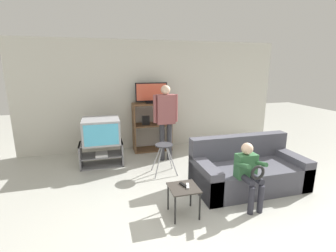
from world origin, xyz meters
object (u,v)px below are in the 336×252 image
tv_stand (102,154)px  snack_table (184,191)px  remote_control_black (183,185)px  person_seated_child (249,170)px  remote_control_white (188,186)px  media_shelf (152,126)px  folding_stool (164,150)px  person_standing_adult (166,116)px  television_main (101,131)px  couch (247,171)px  television_flat (151,93)px

tv_stand → snack_table: tv_stand is taller
remote_control_black → person_seated_child: 0.98m
remote_control_black → snack_table: bearing=-117.9°
snack_table → remote_control_white: remote_control_white is taller
media_shelf → folding_stool: 1.40m
folding_stool → remote_control_black: size_ratio=4.08×
snack_table → person_standing_adult: 2.16m
remote_control_black → remote_control_white: size_ratio=1.00×
person_seated_child → television_main: bearing=133.7°
couch → folding_stool: bearing=145.5°
television_flat → remote_control_black: size_ratio=5.24×
tv_stand → remote_control_black: tv_stand is taller
tv_stand → snack_table: (1.06, -2.10, 0.11)m
tv_stand → folding_stool: folding_stool is taller
tv_stand → person_standing_adult: (1.36, -0.05, 0.75)m
folding_stool → snack_table: bearing=-93.3°
remote_control_black → television_flat: bearing=70.7°
television_flat → folding_stool: television_flat is taller
folding_stool → remote_control_black: 1.32m
television_main → couch: television_main is taller
person_standing_adult → person_seated_child: bearing=-71.5°
remote_control_black → remote_control_white: same height
tv_stand → media_shelf: size_ratio=0.74×
media_shelf → couch: bearing=-62.3°
television_flat → remote_control_white: size_ratio=5.24×
remote_control_white → couch: bearing=39.5°
snack_table → remote_control_black: bearing=78.6°
media_shelf → person_standing_adult: size_ratio=0.71×
snack_table → person_seated_child: (0.98, -0.02, 0.20)m
couch → person_seated_child: bearing=-122.7°
person_standing_adult → person_seated_child: person_standing_adult is taller
media_shelf → remote_control_black: size_ratio=8.03×
television_flat → person_seated_child: 3.04m
remote_control_white → remote_control_black: bearing=153.1°
remote_control_white → tv_stand: bearing=135.7°
folding_stool → remote_control_white: (-0.02, -1.36, -0.05)m
television_main → media_shelf: size_ratio=0.62×
tv_stand → remote_control_black: 2.32m
person_seated_child → media_shelf: bearing=106.9°
media_shelf → person_seated_child: media_shelf is taller
person_standing_adult → remote_control_black: bearing=-98.1°
television_main → folding_stool: size_ratio=1.23×
folding_stool → snack_table: (-0.08, -1.36, -0.12)m
television_main → television_flat: 1.51m
tv_stand → person_seated_child: bearing=-45.9°
folding_stool → media_shelf: bearing=87.5°
television_main → television_flat: television_flat is taller
media_shelf → remote_control_white: bearing=-91.7°
remote_control_black → couch: (1.31, 0.46, -0.15)m
tv_stand → person_seated_child: size_ratio=0.92×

